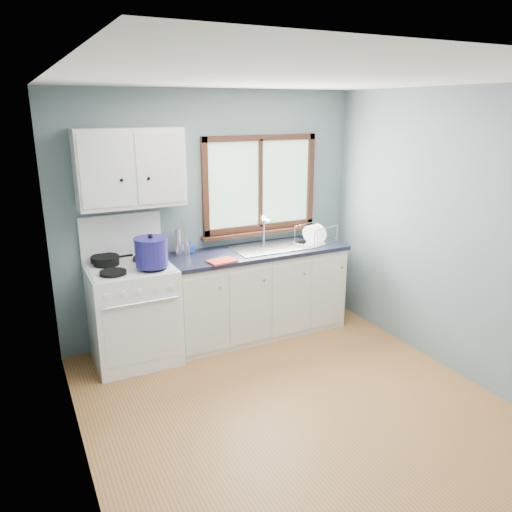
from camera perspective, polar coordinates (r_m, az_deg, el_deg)
name	(u,v)px	position (r m, az deg, el deg)	size (l,w,h in m)	color
floor	(301,414)	(4.16, 5.16, -17.52)	(3.20, 3.60, 0.02)	#A56C39
ceiling	(311,77)	(3.45, 6.31, 19.68)	(3.20, 3.60, 0.02)	white
wall_back	(212,216)	(5.18, -5.01, 4.63)	(3.20, 0.02, 2.50)	slate
wall_left	(70,299)	(3.11, -20.48, -4.63)	(0.02, 3.60, 2.50)	slate
wall_right	(465,237)	(4.64, 22.79, 1.98)	(0.02, 3.60, 2.50)	slate
gas_range	(133,311)	(4.83, -13.86, -6.11)	(0.76, 0.69, 1.36)	white
base_cabinets	(257,296)	(5.28, 0.10, -4.60)	(1.85, 0.60, 0.88)	silver
countertop	(257,251)	(5.12, 0.11, 0.52)	(1.89, 0.64, 0.04)	black
sink	(272,253)	(5.21, 1.87, 0.33)	(0.84, 0.46, 0.44)	silver
window	(260,191)	(5.32, 0.49, 7.48)	(1.36, 0.10, 1.03)	#9EC6A8
upper_cabinets	(130,168)	(4.67, -14.20, 9.73)	(0.95, 0.35, 0.70)	silver
skillet	(105,259)	(4.79, -16.85, -0.30)	(0.39, 0.27, 0.05)	black
stockpot	(151,252)	(4.52, -11.87, 0.47)	(0.35, 0.35, 0.30)	navy
utensil_crock	(185,247)	(4.99, -8.15, 1.02)	(0.13, 0.13, 0.35)	silver
thermos	(178,242)	(4.95, -8.89, 1.59)	(0.06, 0.06, 0.27)	silver
soap_bottle	(191,243)	(4.97, -7.40, 1.52)	(0.09, 0.09, 0.23)	blue
dish_towel	(222,261)	(4.71, -3.94, -0.59)	(0.25, 0.18, 0.02)	#D0402C
dish_rack	(315,238)	(5.40, 6.77, 2.06)	(0.46, 0.40, 0.20)	silver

